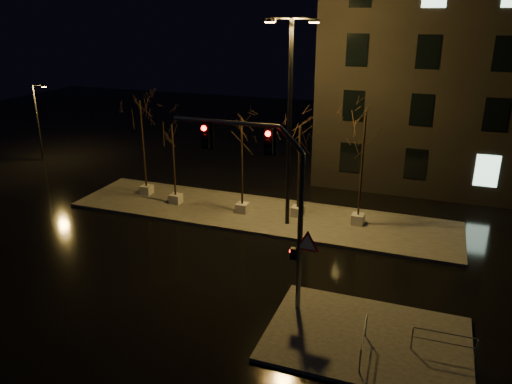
% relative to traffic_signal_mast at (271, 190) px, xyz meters
% --- Properties ---
extents(ground, '(90.00, 90.00, 0.00)m').
position_rel_traffic_signal_mast_xyz_m(ground, '(-3.53, 2.51, -4.84)').
color(ground, black).
rests_on(ground, ground).
extents(median, '(22.00, 5.00, 0.15)m').
position_rel_traffic_signal_mast_xyz_m(median, '(-3.53, 8.51, -4.76)').
color(median, '#413E3A').
rests_on(median, ground).
extents(sidewalk_corner, '(7.00, 5.00, 0.15)m').
position_rel_traffic_signal_mast_xyz_m(sidewalk_corner, '(3.97, -0.99, -4.76)').
color(sidewalk_corner, '#413E3A').
rests_on(sidewalk_corner, ground).
extents(tree_0, '(1.80, 1.80, 6.02)m').
position_rel_traffic_signal_mast_xyz_m(tree_0, '(-11.21, 9.03, -0.12)').
color(tree_0, beige).
rests_on(tree_0, median).
extents(tree_1, '(1.80, 1.80, 4.90)m').
position_rel_traffic_signal_mast_xyz_m(tree_1, '(-8.72, 8.26, -0.97)').
color(tree_1, beige).
rests_on(tree_1, median).
extents(tree_2, '(1.80, 1.80, 5.52)m').
position_rel_traffic_signal_mast_xyz_m(tree_2, '(-4.44, 8.26, -0.50)').
color(tree_2, beige).
rests_on(tree_2, median).
extents(tree_3, '(1.80, 1.80, 5.22)m').
position_rel_traffic_signal_mast_xyz_m(tree_3, '(-1.35, 8.86, -0.73)').
color(tree_3, beige).
rests_on(tree_3, median).
extents(tree_4, '(1.80, 1.80, 6.14)m').
position_rel_traffic_signal_mast_xyz_m(tree_4, '(2.01, 8.90, -0.03)').
color(tree_4, beige).
rests_on(tree_4, median).
extents(traffic_signal_mast, '(5.85, 0.25, 7.14)m').
position_rel_traffic_signal_mast_xyz_m(traffic_signal_mast, '(0.00, 0.00, 0.00)').
color(traffic_signal_mast, '#575A5E').
rests_on(traffic_signal_mast, sidewalk_corner).
extents(streetlight_main, '(2.65, 0.63, 10.57)m').
position_rel_traffic_signal_mast_xyz_m(streetlight_main, '(-1.59, 7.65, 1.41)').
color(streetlight_main, black).
rests_on(streetlight_main, median).
extents(streetlight_far, '(1.13, 0.45, 5.83)m').
position_rel_traffic_signal_mast_xyz_m(streetlight_far, '(-23.09, 13.25, -1.63)').
color(streetlight_far, black).
rests_on(streetlight_far, ground).
extents(guard_rail_a, '(2.05, 0.09, 0.88)m').
position_rel_traffic_signal_mast_xyz_m(guard_rail_a, '(6.47, -1.11, -4.11)').
color(guard_rail_a, '#575A5E').
rests_on(guard_rail_a, sidewalk_corner).
extents(guard_rail_b, '(0.15, 2.01, 0.95)m').
position_rel_traffic_signal_mast_xyz_m(guard_rail_b, '(3.95, -1.95, -4.07)').
color(guard_rail_b, '#575A5E').
rests_on(guard_rail_b, sidewalk_corner).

